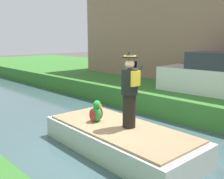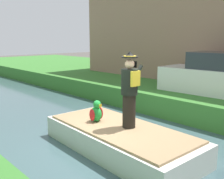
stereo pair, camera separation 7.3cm
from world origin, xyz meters
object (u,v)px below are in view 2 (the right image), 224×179
parrot_plush (96,112)px  person_pirate (130,90)px  parked_car_white (218,76)px  boat (120,138)px

parrot_plush → person_pirate: bearing=-72.2°
parked_car_white → boat: bearing=177.8°
parrot_plush → parked_car_white: 5.11m
boat → parrot_plush: (-0.14, 0.73, 0.55)m
person_pirate → parrot_plush: 1.17m
boat → parrot_plush: 0.93m
boat → parrot_plush: bearing=101.0°
person_pirate → boat: bearing=133.4°
parrot_plush → parked_car_white: size_ratio=0.14×
parrot_plush → parked_car_white: (5.00, -0.91, 0.55)m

